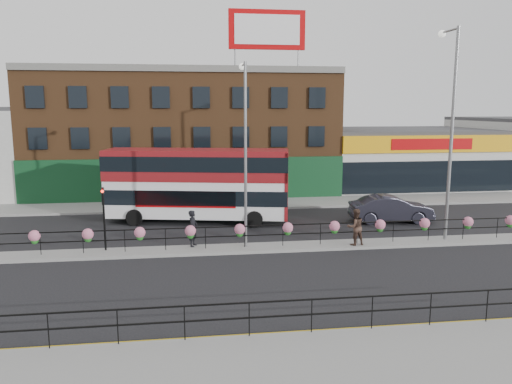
{
  "coord_description": "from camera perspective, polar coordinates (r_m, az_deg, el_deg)",
  "views": [
    {
      "loc": [
        -3.77,
        -24.67,
        7.22
      ],
      "look_at": [
        0.0,
        3.0,
        2.5
      ],
      "focal_mm": 35.0,
      "sensor_mm": 36.0,
      "label": 1
    }
  ],
  "objects": [
    {
      "name": "yellow_line_outer",
      "position": [
        16.88,
        6.15,
        -15.76
      ],
      "size": [
        60.0,
        0.1,
        0.01
      ],
      "primitive_type": "cube",
      "color": "gold",
      "rests_on": "ground"
    },
    {
      "name": "brick_building",
      "position": [
        44.68,
        -8.11,
        6.81
      ],
      "size": [
        25.0,
        12.21,
        10.3
      ],
      "color": "brown",
      "rests_on": "ground"
    },
    {
      "name": "pedestrian_b",
      "position": [
        26.48,
        11.28,
        -3.93
      ],
      "size": [
        1.18,
        1.04,
        1.92
      ],
      "primitive_type": "imported",
      "rotation": [
        0.0,
        0.0,
        3.31
      ],
      "color": "#453026",
      "rests_on": "median"
    },
    {
      "name": "median",
      "position": [
        25.96,
        0.9,
        -6.38
      ],
      "size": [
        60.0,
        1.6,
        0.15
      ],
      "primitive_type": "cube",
      "color": "gray",
      "rests_on": "ground"
    },
    {
      "name": "lamp_column_west",
      "position": [
        25.27,
        -1.27,
        6.1
      ],
      "size": [
        0.33,
        1.64,
        9.33
      ],
      "color": "gray",
      "rests_on": "median"
    },
    {
      "name": "north_pavement",
      "position": [
        37.55,
        -1.86,
        -1.38
      ],
      "size": [
        60.0,
        4.0,
        0.15
      ],
      "primitive_type": "cube",
      "color": "gray",
      "rests_on": "ground"
    },
    {
      "name": "yellow_line_inner",
      "position": [
        17.04,
        6.0,
        -15.5
      ],
      "size": [
        60.0,
        0.1,
        0.01
      ],
      "primitive_type": "cube",
      "color": "gold",
      "rests_on": "ground"
    },
    {
      "name": "pedestrian_a",
      "position": [
        25.95,
        -7.2,
        -4.15
      ],
      "size": [
        0.98,
        0.89,
        1.88
      ],
      "primitive_type": "imported",
      "rotation": [
        0.0,
        0.0,
        1.22
      ],
      "color": "black",
      "rests_on": "median"
    },
    {
      "name": "car",
      "position": [
        33.0,
        15.17,
        -1.86
      ],
      "size": [
        2.59,
        5.47,
        1.71
      ],
      "primitive_type": "imported",
      "rotation": [
        0.0,
        0.0,
        1.5
      ],
      "color": "#24242F",
      "rests_on": "ground"
    },
    {
      "name": "double_decker_bus",
      "position": [
        31.72,
        -6.67,
        1.62
      ],
      "size": [
        11.8,
        4.96,
        4.65
      ],
      "color": "white",
      "rests_on": "ground"
    },
    {
      "name": "south_pavement",
      "position": [
        15.02,
        8.2,
        -18.9
      ],
      "size": [
        60.0,
        4.0,
        0.15
      ],
      "primitive_type": "cube",
      "color": "gray",
      "rests_on": "ground"
    },
    {
      "name": "south_railing",
      "position": [
        15.95,
        -0.78,
        -13.5
      ],
      "size": [
        20.04,
        0.05,
        1.12
      ],
      "color": "black",
      "rests_on": "south_pavement"
    },
    {
      "name": "median_railing",
      "position": [
        25.71,
        0.91,
        -4.3
      ],
      "size": [
        30.04,
        0.56,
        1.23
      ],
      "color": "black",
      "rests_on": "median"
    },
    {
      "name": "supermarket",
      "position": [
        48.97,
        16.12,
        3.86
      ],
      "size": [
        15.0,
        12.25,
        5.3
      ],
      "color": "silver",
      "rests_on": "ground"
    },
    {
      "name": "ground",
      "position": [
        25.98,
        0.9,
        -6.54
      ],
      "size": [
        120.0,
        120.0,
        0.0
      ],
      "primitive_type": "plane",
      "color": "black",
      "rests_on": "ground"
    },
    {
      "name": "lamp_column_east",
      "position": [
        28.6,
        21.3,
        8.12
      ],
      "size": [
        0.4,
        1.97,
        11.23
      ],
      "color": "gray",
      "rests_on": "median"
    },
    {
      "name": "billboard",
      "position": [
        40.59,
        1.27,
        18.04
      ],
      "size": [
        6.0,
        0.29,
        4.4
      ],
      "color": "#AE0406",
      "rests_on": "brick_building"
    },
    {
      "name": "traffic_light_median",
      "position": [
        25.86,
        -17.04,
        -1.42
      ],
      "size": [
        0.15,
        0.28,
        3.65
      ],
      "color": "black",
      "rests_on": "median"
    }
  ]
}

